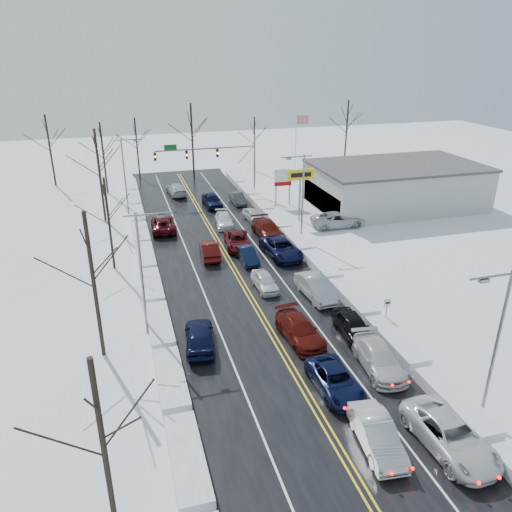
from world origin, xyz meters
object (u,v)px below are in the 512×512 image
object	(u,v)px
traffic_signal_mast	(217,156)
tires_plus_sign	(300,178)
flagpole	(297,145)
oncoming_car_0	(210,257)
dealership_building	(395,185)

from	to	relation	value
traffic_signal_mast	tires_plus_sign	world-z (taller)	traffic_signal_mast
tires_plus_sign	flagpole	size ratio (longest dim) A/B	0.60
tires_plus_sign	flagpole	bearing A→B (deg)	71.56
traffic_signal_mast	oncoming_car_0	world-z (taller)	traffic_signal_mast
traffic_signal_mast	dealership_building	world-z (taller)	traffic_signal_mast
oncoming_car_0	tires_plus_sign	bearing A→B (deg)	-143.37
dealership_building	oncoming_car_0	distance (m)	27.55
traffic_signal_mast	oncoming_car_0	bearing A→B (deg)	-104.24
oncoming_car_0	flagpole	bearing A→B (deg)	-123.91
tires_plus_sign	dealership_building	world-z (taller)	tires_plus_sign
dealership_building	tires_plus_sign	bearing A→B (deg)	-171.53
traffic_signal_mast	oncoming_car_0	distance (m)	21.23
tires_plus_sign	oncoming_car_0	bearing A→B (deg)	-146.92
traffic_signal_mast	flagpole	xyz separation A→B (m)	(11.72, 2.01, 0.45)
flagpole	oncoming_car_0	bearing A→B (deg)	-127.46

